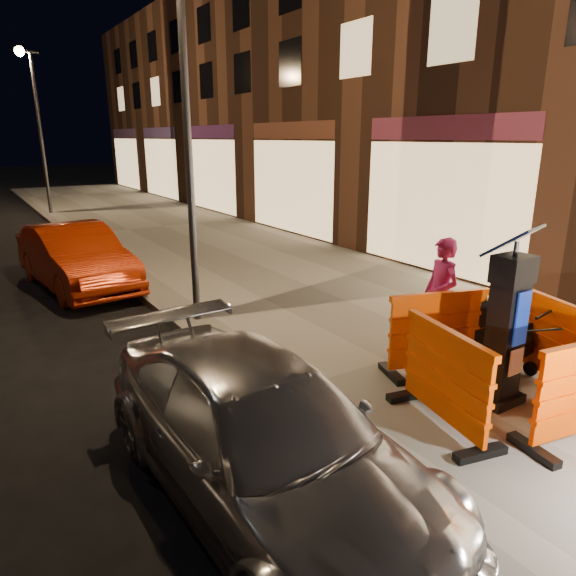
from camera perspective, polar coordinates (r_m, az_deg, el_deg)
ground_plane at (r=6.38m, az=-1.23°, el=-12.83°), size 120.00×120.00×0.00m
sidewalk at (r=8.16m, az=17.16°, el=-6.23°), size 6.00×60.00×0.15m
kerb at (r=6.34m, az=-1.23°, el=-12.24°), size 0.30×60.00×0.15m
parking_kiosk at (r=6.23m, az=23.12°, el=-3.57°), size 0.75×0.75×1.95m
barrier_back at (r=6.91m, az=16.28°, el=-4.77°), size 1.51×0.97×1.09m
barrier_kerbside at (r=5.68m, az=17.07°, el=-9.60°), size 0.87×1.49×1.09m
barrier_bldgside at (r=7.15m, az=27.10°, el=-5.26°), size 0.95×1.50×1.09m
car_silver at (r=5.03m, az=-2.82°, el=-21.88°), size 1.87×4.30×1.23m
car_red at (r=11.88m, az=-22.15°, el=0.01°), size 1.87×4.22×1.35m
man at (r=7.52m, az=16.59°, el=-0.83°), size 0.50×0.66×1.65m
stroller at (r=7.27m, az=22.74°, el=-5.02°), size 0.60×0.81×0.93m
street_lamp_mid at (r=8.36m, az=-11.09°, el=16.39°), size 0.12×0.12×6.00m
street_lamp_far at (r=22.97m, az=-25.77°, el=14.99°), size 0.12×0.12×6.00m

